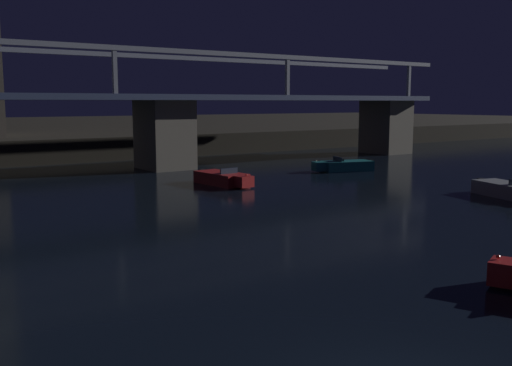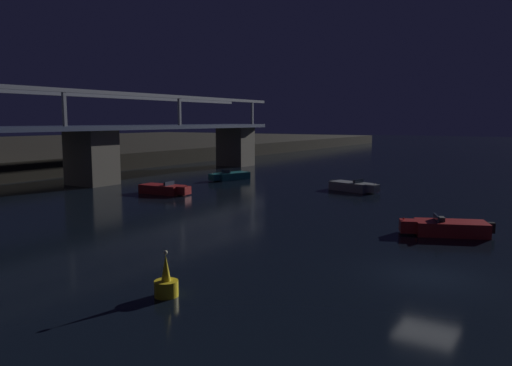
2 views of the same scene
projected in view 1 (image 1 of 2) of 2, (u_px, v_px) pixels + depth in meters
name	position (u px, v px, depth m)	size (l,w,h in m)	color
speedboat_near_center	(510.00, 190.00, 33.01)	(2.75, 5.19, 1.16)	gray
speedboat_mid_center	(223.00, 179.00, 38.04)	(2.14, 5.23, 1.16)	maroon
speedboat_mid_right	(344.00, 166.00, 45.59)	(5.17, 2.82, 1.16)	#196066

